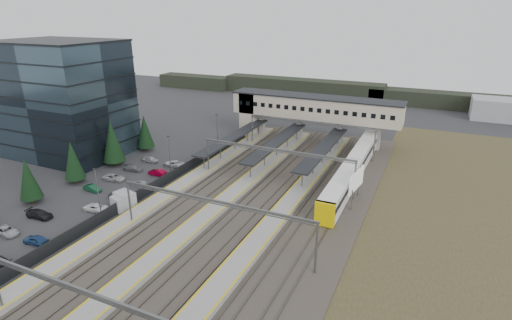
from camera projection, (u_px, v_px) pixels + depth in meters
The scene contains 16 objects.
ground at pixel (175, 205), 65.19m from camera, with size 220.00×220.00×0.00m, color #2B2B2D.
office_building at pixel (64, 99), 85.15m from camera, with size 24.30×18.30×24.30m.
conifer_row at pixel (54, 165), 68.77m from camera, with size 4.42×49.82×9.50m.
car_park at pixel (83, 203), 64.66m from camera, with size 10.61×44.71×1.28m.
lampposts at pixel (139, 171), 67.85m from camera, with size 0.50×53.25×8.07m.
fence at pixel (161, 182), 71.63m from camera, with size 0.08×90.00×2.00m.
relay_cabin_near at pixel (125, 200), 64.22m from camera, with size 3.64×3.04×2.62m.
relay_cabin_far at pixel (120, 203), 63.34m from camera, with size 3.08×2.82×2.31m.
rail_corridor at pixel (240, 202), 65.71m from camera, with size 34.00×90.00×0.92m.
canopies at pixel (277, 142), 84.08m from camera, with size 23.10×30.00×3.28m.
footbridge at pixel (303, 109), 95.17m from camera, with size 40.40×6.40×11.20m.
gantries at pixel (249, 177), 60.97m from camera, with size 28.40×62.28×7.17m.
train at pixel (353, 168), 74.89m from camera, with size 2.95×40.97×3.71m.
billboard at pixel (356, 181), 64.64m from camera, with size 1.02×6.59×5.74m.
scrub_east at pixel (485, 255), 51.91m from camera, with size 34.00×120.00×0.06m.
treeline_far at pixel (396, 96), 133.46m from camera, with size 170.00×19.00×7.00m.
Camera 1 is at (36.31, -47.64, 29.86)m, focal length 28.00 mm.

